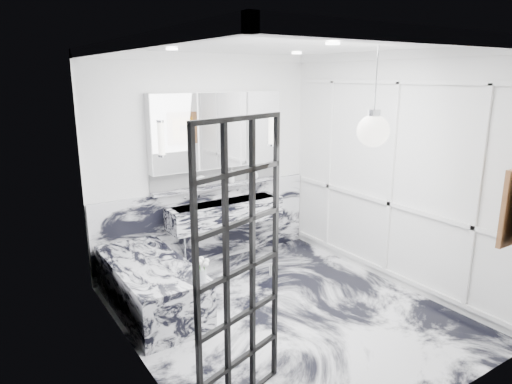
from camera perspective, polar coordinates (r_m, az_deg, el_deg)
floor at (r=5.17m, az=3.59°, el=-14.87°), size 3.60×3.60×0.00m
ceiling at (r=4.52m, az=4.17°, el=17.87°), size 3.60×3.60×0.00m
wall_back at (r=6.14m, az=-6.34°, el=3.76°), size 3.60×0.00×3.60m
wall_front at (r=3.45m, az=22.27°, el=-5.67°), size 3.60×0.00×3.60m
wall_left at (r=3.93m, az=-15.13°, el=-2.73°), size 0.00×3.60×3.60m
wall_right at (r=5.74m, az=16.72°, el=2.48°), size 0.00×3.60×3.60m
marble_clad_back at (r=6.34m, az=-6.02°, el=-4.07°), size 3.18×0.05×1.05m
marble_clad_left at (r=3.95m, az=-14.87°, el=-3.53°), size 0.02×3.56×2.68m
panel_molding at (r=5.74m, az=16.52°, el=1.48°), size 0.03×3.40×2.30m
soap_bottle_a at (r=6.27m, az=-3.06°, el=2.13°), size 0.09×0.09×0.21m
soap_bottle_b at (r=6.44m, az=-0.66°, el=2.20°), size 0.08×0.08×0.15m
soap_bottle_c at (r=6.46m, az=-0.26°, el=2.30°), size 0.15×0.15×0.16m
face_pot at (r=6.06m, az=-6.89°, el=1.33°), size 0.16×0.16×0.16m
amber_bottle at (r=6.29m, az=-3.01°, el=1.65°), size 0.04×0.04×0.10m
flower_vase at (r=4.60m, az=-6.71°, el=-10.30°), size 0.08×0.08×0.12m
crittall_door at (r=3.42m, az=-2.03°, el=-9.83°), size 0.85×0.31×2.24m
pendant_light at (r=3.79m, az=14.43°, el=7.40°), size 0.26×0.26×0.26m
trough_sink at (r=6.16m, az=-3.88°, el=-2.57°), size 1.60×0.45×0.30m
ledge at (r=6.21m, az=-4.69°, el=0.80°), size 1.90×0.14×0.04m
subway_tile at (r=6.24m, az=-4.99°, el=2.12°), size 1.90×0.03×0.23m
mirror_cabinet at (r=6.09m, az=-4.85°, el=7.69°), size 1.90×0.16×1.00m
sconce_left at (r=5.66m, az=-11.73°, el=6.54°), size 0.07×0.07×0.40m
sconce_right at (r=6.44m, az=2.04°, el=7.74°), size 0.07×0.07×0.40m
bathtub at (r=5.25m, az=-13.03°, el=-11.36°), size 0.75×1.65×0.55m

